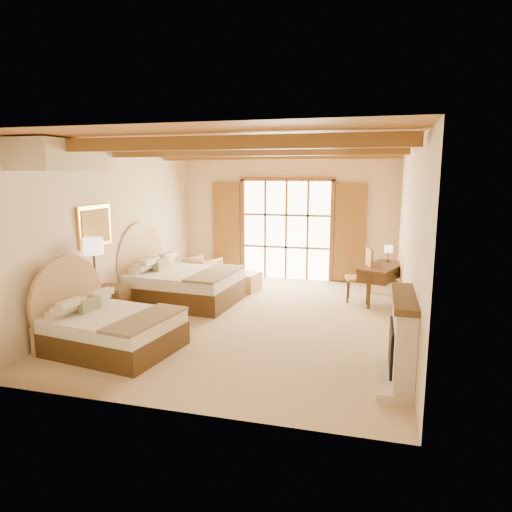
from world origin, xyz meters
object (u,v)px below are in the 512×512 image
(armchair, at_px, (203,270))
(desk, at_px, (382,282))
(bed_near, at_px, (105,326))
(bed_far, at_px, (176,281))
(nightstand, at_px, (112,303))

(armchair, relative_size, desk, 0.46)
(bed_near, xyz_separation_m, desk, (4.16, 3.92, 0.04))
(bed_far, distance_m, armchair, 1.70)
(bed_far, xyz_separation_m, armchair, (-0.06, 1.69, -0.11))
(bed_far, relative_size, nightstand, 3.67)
(bed_near, distance_m, bed_far, 2.75)
(bed_near, xyz_separation_m, bed_far, (-0.06, 2.75, 0.07))
(bed_near, xyz_separation_m, armchair, (-0.12, 4.44, -0.05))
(bed_far, bearing_deg, desk, 19.85)
(nightstand, distance_m, armchair, 3.20)
(bed_near, relative_size, nightstand, 3.28)
(armchair, xyz_separation_m, desk, (4.28, -0.52, 0.09))
(bed_far, distance_m, nightstand, 1.59)
(bed_far, xyz_separation_m, nightstand, (-0.62, -1.46, -0.12))
(bed_far, bearing_deg, nightstand, -108.77)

